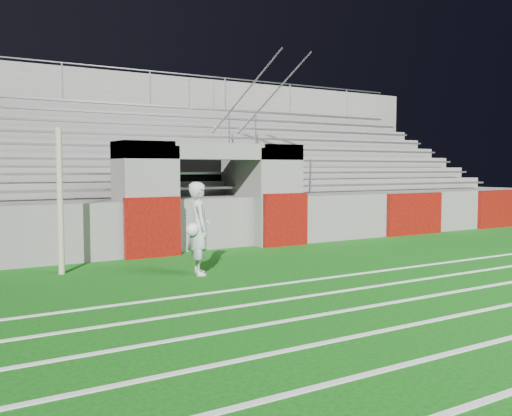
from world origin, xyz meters
TOP-DOWN VIEW (x-y plane):
  - ground at (0.00, 0.00)m, footprint 90.00×90.00m
  - field_post at (-4.01, 1.95)m, footprint 0.12×0.12m
  - stadium_structure at (0.00, 7.97)m, footprint 26.00×8.48m
  - goalkeeper_with_ball at (-1.83, 0.55)m, footprint 0.59×0.72m

SIDE VIEW (x-z plane):
  - ground at x=0.00m, z-range 0.00..0.00m
  - goalkeeper_with_ball at x=-1.83m, z-range 0.00..1.74m
  - field_post at x=-4.01m, z-range 0.00..2.75m
  - stadium_structure at x=0.00m, z-range -1.22..4.20m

